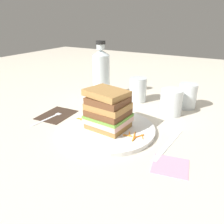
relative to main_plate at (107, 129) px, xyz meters
The scene contains 25 objects.
ground_plane 0.03m from the main_plate, 82.44° to the left, with size 3.00×3.00×0.00m, color beige.
main_plate is the anchor object (origin of this frame).
sandwich 0.06m from the main_plate, 123.27° to the left, with size 0.13×0.12×0.12m.
carrot_shred_0 0.08m from the main_plate, behind, with size 0.00×0.00×0.02m, color orange.
carrot_shred_1 0.11m from the main_plate, 163.56° to the left, with size 0.00×0.00×0.03m, color orange.
carrot_shred_2 0.11m from the main_plate, behind, with size 0.00×0.00×0.03m, color orange.
carrot_shred_3 0.09m from the main_plate, behind, with size 0.00×0.00×0.03m, color orange.
carrot_shred_4 0.10m from the main_plate, behind, with size 0.00×0.00×0.02m, color orange.
carrot_shred_5 0.10m from the main_plate, behind, with size 0.00×0.00×0.03m, color orange.
carrot_shred_6 0.08m from the main_plate, behind, with size 0.00×0.00×0.03m, color orange.
carrot_shred_7 0.08m from the main_plate, ahead, with size 0.00×0.00×0.02m, color orange.
carrot_shred_8 0.09m from the main_plate, ahead, with size 0.00×0.00×0.02m, color orange.
carrot_shred_9 0.08m from the main_plate, 13.38° to the right, with size 0.00×0.00×0.03m, color orange.
carrot_shred_10 0.12m from the main_plate, ahead, with size 0.00×0.00×0.03m, color orange.
carrot_shred_11 0.11m from the main_plate, ahead, with size 0.00×0.00×0.03m, color orange.
carrot_shred_12 0.11m from the main_plate, 14.57° to the right, with size 0.00×0.00×0.03m, color orange.
carrot_shred_13 0.10m from the main_plate, 11.00° to the right, with size 0.00×0.00×0.03m, color orange.
napkin_dark 0.22m from the main_plate, behind, with size 0.10×0.13×0.00m, color #38281E.
fork 0.22m from the main_plate, behind, with size 0.03×0.17×0.00m.
knife 0.19m from the main_plate, ahead, with size 0.03×0.20×0.00m.
juice_glass 0.26m from the main_plate, 59.83° to the left, with size 0.08×0.08×0.09m.
water_bottle 0.34m from the main_plate, 125.57° to the left, with size 0.07×0.07×0.24m.
empty_tumbler_0 0.37m from the main_plate, 62.57° to the left, with size 0.07×0.07×0.10m, color silver.
empty_tumbler_1 0.30m from the main_plate, 95.46° to the left, with size 0.07×0.07×0.10m, color silver.
napkin_pink 0.24m from the main_plate, 18.95° to the right, with size 0.09×0.08×0.00m, color pink.
Camera 1 is at (0.32, -0.56, 0.33)m, focal length 35.82 mm.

